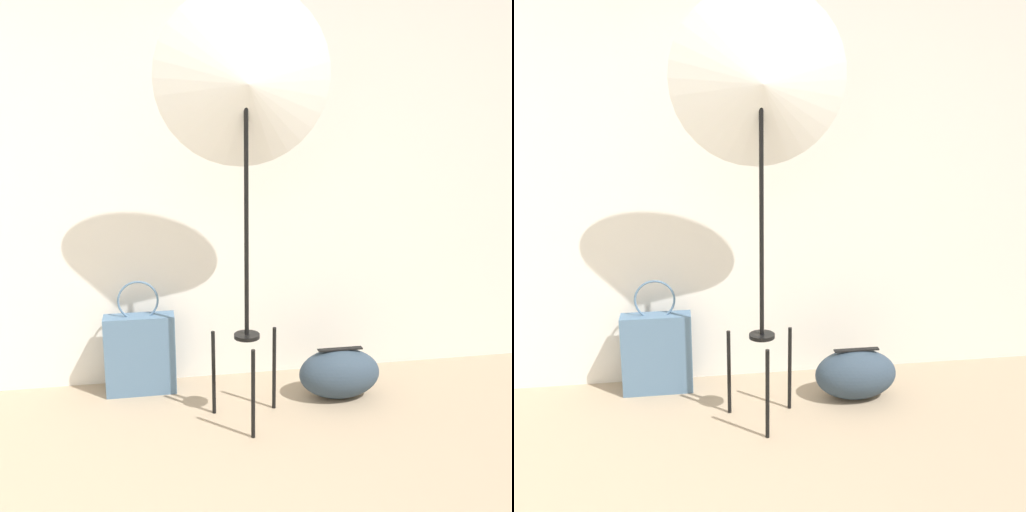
# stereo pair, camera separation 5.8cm
# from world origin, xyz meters

# --- Properties ---
(wall_back) EXTENTS (8.00, 0.05, 2.60)m
(wall_back) POSITION_xyz_m (0.00, 2.42, 1.30)
(wall_back) COLOR silver
(wall_back) RESTS_ON ground_plane
(photo_umbrella) EXTENTS (0.85, 0.36, 2.13)m
(photo_umbrella) POSITION_xyz_m (0.07, 1.83, 1.68)
(photo_umbrella) COLOR black
(photo_umbrella) RESTS_ON ground_plane
(tote_bag) EXTENTS (0.39, 0.13, 0.66)m
(tote_bag) POSITION_xyz_m (-0.48, 2.25, 0.24)
(tote_bag) COLOR slate
(tote_bag) RESTS_ON ground_plane
(duffel_bag) EXTENTS (0.46, 0.28, 0.29)m
(duffel_bag) POSITION_xyz_m (0.62, 2.00, 0.14)
(duffel_bag) COLOR #2D3D4C
(duffel_bag) RESTS_ON ground_plane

